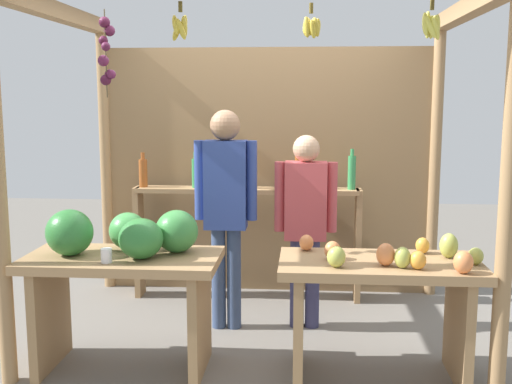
{
  "coord_description": "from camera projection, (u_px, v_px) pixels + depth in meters",
  "views": [
    {
      "loc": [
        0.36,
        -4.66,
        1.8
      ],
      "look_at": [
        0.0,
        -0.21,
        1.12
      ],
      "focal_mm": 44.01,
      "sensor_mm": 36.0,
      "label": 1
    }
  ],
  "objects": [
    {
      "name": "vendor_woman",
      "position": [
        306.0,
        215.0,
        4.82
      ],
      "size": [
        0.48,
        0.2,
        1.51
      ],
      "rotation": [
        0.0,
        0.0,
        -0.03
      ],
      "color": "#37365B",
      "rests_on": "ground"
    },
    {
      "name": "fruit_counter_left",
      "position": [
        124.0,
        263.0,
        4.11
      ],
      "size": [
        1.27,
        0.69,
        1.08
      ],
      "color": "#99754C",
      "rests_on": "ground"
    },
    {
      "name": "vendor_man",
      "position": [
        226.0,
        198.0,
        4.78
      ],
      "size": [
        0.48,
        0.23,
        1.7
      ],
      "rotation": [
        0.0,
        0.0,
        0.17
      ],
      "color": "#37486C",
      "rests_on": "ground"
    },
    {
      "name": "ground_plane",
      "position": [
        258.0,
        329.0,
        4.89
      ],
      "size": [
        12.0,
        12.0,
        0.0
      ],
      "primitive_type": "plane",
      "color": "slate",
      "rests_on": "ground"
    },
    {
      "name": "bottle_shelf_unit",
      "position": [
        247.0,
        211.0,
        5.55
      ],
      "size": [
        2.01,
        0.22,
        1.36
      ],
      "color": "#99754C",
      "rests_on": "ground"
    },
    {
      "name": "market_stall",
      "position": [
        263.0,
        140.0,
        5.15
      ],
      "size": [
        3.14,
        2.17,
        2.48
      ],
      "color": "#99754C",
      "rests_on": "ground"
    },
    {
      "name": "fruit_counter_right",
      "position": [
        381.0,
        290.0,
        3.97
      ],
      "size": [
        1.27,
        0.64,
        0.93
      ],
      "color": "#99754C",
      "rests_on": "ground"
    }
  ]
}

